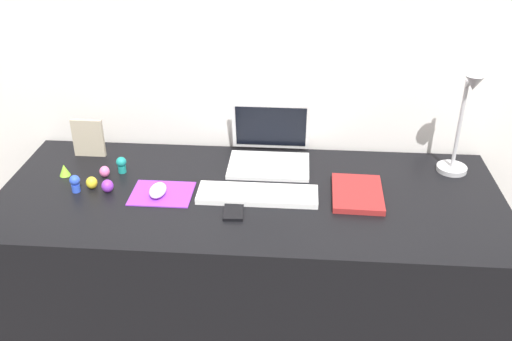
{
  "coord_description": "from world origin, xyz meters",
  "views": [
    {
      "loc": [
        0.15,
        -1.7,
        1.76
      ],
      "look_at": [
        0.02,
        0.0,
        0.83
      ],
      "focal_mm": 40.46,
      "sensor_mm": 36.0,
      "label": 1
    }
  ],
  "objects_px": {
    "picture_frame": "(88,138)",
    "toy_figurine_lime": "(64,170)",
    "toy_figurine_blue": "(75,183)",
    "keyboard": "(258,195)",
    "laptop": "(270,148)",
    "mouse": "(158,190)",
    "toy_figurine_yellow": "(92,183)",
    "toy_figurine_teal": "(121,164)",
    "notebook_pad": "(357,194)",
    "cell_phone": "(234,209)",
    "toy_figurine_pink": "(105,172)",
    "toy_figurine_purple": "(108,186)",
    "desk_lamp": "(462,127)"
  },
  "relations": [
    {
      "from": "toy_figurine_blue",
      "to": "notebook_pad",
      "type": "bearing_deg",
      "value": 2.56
    },
    {
      "from": "keyboard",
      "to": "toy_figurine_teal",
      "type": "distance_m",
      "value": 0.53
    },
    {
      "from": "cell_phone",
      "to": "notebook_pad",
      "type": "xyz_separation_m",
      "value": [
        0.41,
        0.12,
        0.01
      ]
    },
    {
      "from": "mouse",
      "to": "toy_figurine_purple",
      "type": "bearing_deg",
      "value": 176.11
    },
    {
      "from": "toy_figurine_blue",
      "to": "keyboard",
      "type": "bearing_deg",
      "value": 0.91
    },
    {
      "from": "toy_figurine_blue",
      "to": "toy_figurine_purple",
      "type": "bearing_deg",
      "value": 3.14
    },
    {
      "from": "notebook_pad",
      "to": "desk_lamp",
      "type": "bearing_deg",
      "value": 28.22
    },
    {
      "from": "mouse",
      "to": "toy_figurine_blue",
      "type": "relative_size",
      "value": 1.54
    },
    {
      "from": "toy_figurine_lime",
      "to": "mouse",
      "type": "bearing_deg",
      "value": -17.23
    },
    {
      "from": "toy_figurine_pink",
      "to": "toy_figurine_yellow",
      "type": "relative_size",
      "value": 0.94
    },
    {
      "from": "toy_figurine_pink",
      "to": "picture_frame",
      "type": "bearing_deg",
      "value": 123.76
    },
    {
      "from": "picture_frame",
      "to": "toy_figurine_lime",
      "type": "xyz_separation_m",
      "value": [
        -0.04,
        -0.16,
        -0.05
      ]
    },
    {
      "from": "cell_phone",
      "to": "toy_figurine_lime",
      "type": "bearing_deg",
      "value": 160.16
    },
    {
      "from": "laptop",
      "to": "keyboard",
      "type": "distance_m",
      "value": 0.28
    },
    {
      "from": "laptop",
      "to": "mouse",
      "type": "bearing_deg",
      "value": -141.81
    },
    {
      "from": "laptop",
      "to": "desk_lamp",
      "type": "height_order",
      "value": "desk_lamp"
    },
    {
      "from": "desk_lamp",
      "to": "toy_figurine_teal",
      "type": "distance_m",
      "value": 1.22
    },
    {
      "from": "desk_lamp",
      "to": "toy_figurine_purple",
      "type": "height_order",
      "value": "desk_lamp"
    },
    {
      "from": "picture_frame",
      "to": "toy_figurine_teal",
      "type": "distance_m",
      "value": 0.21
    },
    {
      "from": "notebook_pad",
      "to": "toy_figurine_lime",
      "type": "height_order",
      "value": "toy_figurine_lime"
    },
    {
      "from": "toy_figurine_pink",
      "to": "toy_figurine_yellow",
      "type": "distance_m",
      "value": 0.09
    },
    {
      "from": "keyboard",
      "to": "toy_figurine_yellow",
      "type": "bearing_deg",
      "value": 178.38
    },
    {
      "from": "keyboard",
      "to": "picture_frame",
      "type": "relative_size",
      "value": 2.73
    },
    {
      "from": "toy_figurine_purple",
      "to": "mouse",
      "type": "bearing_deg",
      "value": -3.89
    },
    {
      "from": "cell_phone",
      "to": "toy_figurine_blue",
      "type": "distance_m",
      "value": 0.57
    },
    {
      "from": "laptop",
      "to": "toy_figurine_pink",
      "type": "bearing_deg",
      "value": -163.84
    },
    {
      "from": "cell_phone",
      "to": "toy_figurine_pink",
      "type": "bearing_deg",
      "value": 155.32
    },
    {
      "from": "notebook_pad",
      "to": "toy_figurine_blue",
      "type": "relative_size",
      "value": 3.84
    },
    {
      "from": "mouse",
      "to": "toy_figurine_pink",
      "type": "relative_size",
      "value": 2.34
    },
    {
      "from": "keyboard",
      "to": "picture_frame",
      "type": "distance_m",
      "value": 0.72
    },
    {
      "from": "laptop",
      "to": "keyboard",
      "type": "relative_size",
      "value": 0.73
    },
    {
      "from": "toy_figurine_teal",
      "to": "toy_figurine_lime",
      "type": "height_order",
      "value": "toy_figurine_teal"
    },
    {
      "from": "toy_figurine_yellow",
      "to": "toy_figurine_blue",
      "type": "xyz_separation_m",
      "value": [
        -0.05,
        -0.03,
        0.01
      ]
    },
    {
      "from": "keyboard",
      "to": "toy_figurine_pink",
      "type": "relative_size",
      "value": 10.01
    },
    {
      "from": "laptop",
      "to": "toy_figurine_blue",
      "type": "height_order",
      "value": "laptop"
    },
    {
      "from": "laptop",
      "to": "mouse",
      "type": "distance_m",
      "value": 0.47
    },
    {
      "from": "laptop",
      "to": "cell_phone",
      "type": "height_order",
      "value": "laptop"
    },
    {
      "from": "desk_lamp",
      "to": "toy_figurine_purple",
      "type": "distance_m",
      "value": 1.25
    },
    {
      "from": "picture_frame",
      "to": "toy_figurine_yellow",
      "type": "distance_m",
      "value": 0.27
    },
    {
      "from": "keyboard",
      "to": "notebook_pad",
      "type": "xyz_separation_m",
      "value": [
        0.34,
        0.03,
        0.0
      ]
    },
    {
      "from": "toy_figurine_yellow",
      "to": "toy_figurine_teal",
      "type": "height_order",
      "value": "toy_figurine_teal"
    },
    {
      "from": "toy_figurine_pink",
      "to": "toy_figurine_lime",
      "type": "xyz_separation_m",
      "value": [
        -0.15,
        -0.0,
        0.0
      ]
    },
    {
      "from": "laptop",
      "to": "mouse",
      "type": "relative_size",
      "value": 3.12
    },
    {
      "from": "toy_figurine_yellow",
      "to": "toy_figurine_blue",
      "type": "bearing_deg",
      "value": -151.16
    },
    {
      "from": "keyboard",
      "to": "toy_figurine_teal",
      "type": "bearing_deg",
      "value": 164.81
    },
    {
      "from": "picture_frame",
      "to": "toy_figurine_lime",
      "type": "relative_size",
      "value": 3.42
    },
    {
      "from": "mouse",
      "to": "notebook_pad",
      "type": "height_order",
      "value": "mouse"
    },
    {
      "from": "picture_frame",
      "to": "toy_figurine_pink",
      "type": "bearing_deg",
      "value": -56.24
    },
    {
      "from": "toy_figurine_purple",
      "to": "toy_figurine_lime",
      "type": "relative_size",
      "value": 1.05
    },
    {
      "from": "mouse",
      "to": "desk_lamp",
      "type": "height_order",
      "value": "desk_lamp"
    }
  ]
}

